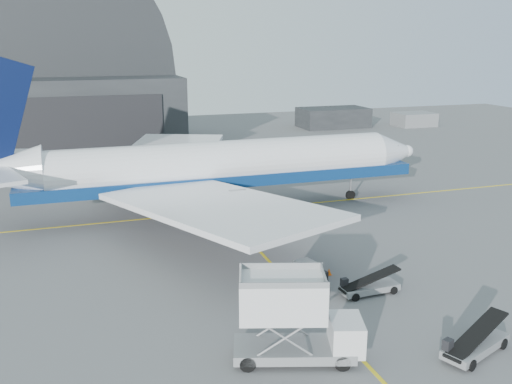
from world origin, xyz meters
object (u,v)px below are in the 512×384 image
object	(u,v)px
catering_truck	(293,319)
belt_loader_a	(475,344)
airliner	(206,167)
belt_loader_b	(369,287)
pushback_tug	(302,276)

from	to	relation	value
catering_truck	belt_loader_a	distance (m)	10.70
airliner	catering_truck	world-z (taller)	airliner
belt_loader_a	belt_loader_b	distance (m)	9.31
pushback_tug	belt_loader_a	world-z (taller)	belt_loader_a
pushback_tug	belt_loader_a	size ratio (longest dim) A/B	0.78
pushback_tug	belt_loader_a	xyz separation A→B (m)	(5.64, -12.20, -0.03)
pushback_tug	belt_loader_a	bearing A→B (deg)	-79.04
pushback_tug	belt_loader_b	size ratio (longest dim) A/B	0.87
catering_truck	pushback_tug	bearing A→B (deg)	81.80
airliner	catering_truck	size ratio (longest dim) A/B	6.42
catering_truck	belt_loader_b	world-z (taller)	catering_truck
airliner	pushback_tug	xyz separation A→B (m)	(2.36, -20.09, -4.22)
catering_truck	belt_loader_b	distance (m)	10.72
airliner	belt_loader_b	size ratio (longest dim) A/B	10.67
airliner	belt_loader_a	size ratio (longest dim) A/B	9.51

